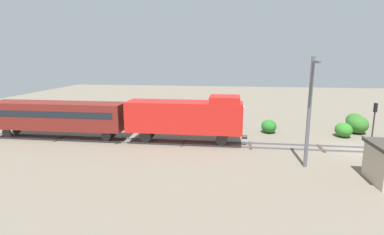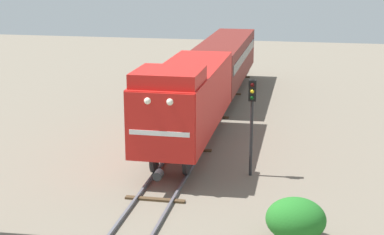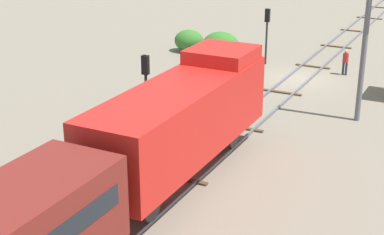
{
  "view_description": "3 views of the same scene",
  "coord_description": "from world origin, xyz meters",
  "px_view_note": "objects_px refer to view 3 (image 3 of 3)",
  "views": [
    {
      "loc": [
        -27.96,
        11.59,
        8.38
      ],
      "look_at": [
        1.47,
        15.52,
        2.32
      ],
      "focal_mm": 28.0,
      "sensor_mm": 36.0,
      "label": 1
    },
    {
      "loc": [
        5.53,
        -11.06,
        9.1
      ],
      "look_at": [
        0.64,
        14.04,
        2.27
      ],
      "focal_mm": 55.0,
      "sensor_mm": 36.0,
      "label": 2
    },
    {
      "loc": [
        -10.43,
        35.62,
        11.07
      ],
      "look_at": [
        -0.09,
        15.37,
        2.51
      ],
      "focal_mm": 55.0,
      "sensor_mm": 36.0,
      "label": 3
    }
  ],
  "objects_px": {
    "locomotive": "(184,115)",
    "traffic_signal_near": "(267,26)",
    "catenary_mast": "(367,37)",
    "traffic_signal_mid": "(146,82)",
    "worker_near_track": "(345,60)"
  },
  "relations": [
    {
      "from": "locomotive",
      "to": "traffic_signal_near",
      "type": "relative_size",
      "value": 2.97
    },
    {
      "from": "traffic_signal_near",
      "to": "catenary_mast",
      "type": "bearing_deg",
      "value": 134.86
    },
    {
      "from": "traffic_signal_near",
      "to": "traffic_signal_mid",
      "type": "xyz_separation_m",
      "value": [
        0.2,
        15.74,
        0.23
      ]
    },
    {
      "from": "locomotive",
      "to": "traffic_signal_near",
      "type": "distance_m",
      "value": 18.66
    },
    {
      "from": "traffic_signal_near",
      "to": "catenary_mast",
      "type": "height_order",
      "value": "catenary_mast"
    },
    {
      "from": "worker_near_track",
      "to": "catenary_mast",
      "type": "bearing_deg",
      "value": -43.44
    },
    {
      "from": "locomotive",
      "to": "catenary_mast",
      "type": "xyz_separation_m",
      "value": [
        -5.06,
        -10.08,
        1.68
      ]
    },
    {
      "from": "traffic_signal_mid",
      "to": "worker_near_track",
      "type": "xyz_separation_m",
      "value": [
        -5.8,
        -15.57,
        -1.96
      ]
    },
    {
      "from": "traffic_signal_near",
      "to": "locomotive",
      "type": "bearing_deg",
      "value": 99.88
    },
    {
      "from": "traffic_signal_near",
      "to": "worker_near_track",
      "type": "height_order",
      "value": "traffic_signal_near"
    },
    {
      "from": "locomotive",
      "to": "worker_near_track",
      "type": "distance_m",
      "value": 18.46
    },
    {
      "from": "locomotive",
      "to": "traffic_signal_mid",
      "type": "xyz_separation_m",
      "value": [
        3.4,
        -2.64,
        0.18
      ]
    },
    {
      "from": "traffic_signal_mid",
      "to": "traffic_signal_near",
      "type": "bearing_deg",
      "value": -90.73
    },
    {
      "from": "locomotive",
      "to": "traffic_signal_mid",
      "type": "relative_size",
      "value": 2.73
    },
    {
      "from": "traffic_signal_mid",
      "to": "locomotive",
      "type": "bearing_deg",
      "value": 142.12
    }
  ]
}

